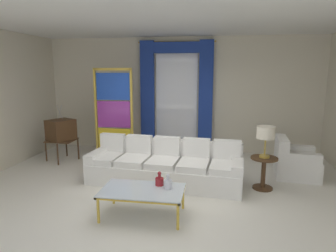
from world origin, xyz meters
TOP-DOWN VIEW (x-y plane):
  - ground_plane at (0.00, 0.00)m, footprint 16.00×16.00m
  - wall_rear at (0.00, 3.06)m, footprint 8.00×0.12m
  - ceiling_slab at (0.00, 0.80)m, footprint 8.00×7.60m
  - curtained_window at (-0.11, 2.89)m, footprint 2.00×0.17m
  - couch_white_long at (-0.01, 0.60)m, footprint 2.98×1.16m
  - coffee_table at (-0.11, -0.80)m, footprint 1.21×0.71m
  - bottle_blue_decanter at (0.10, -0.60)m, footprint 0.13×0.13m
  - bottle_crystal_tall at (0.25, -0.71)m, footprint 0.12×0.12m
  - vintage_tv at (-2.70, 1.58)m, footprint 0.72×0.75m
  - armchair_white at (2.53, 1.31)m, footprint 0.89×0.89m
  - stained_glass_divider at (-1.50, 1.94)m, footprint 0.95×0.05m
  - peacock_figurine at (-0.96, 1.45)m, footprint 0.44×0.60m
  - round_side_table at (1.81, 0.54)m, footprint 0.48×0.48m
  - table_lamp_brass at (1.81, 0.54)m, footprint 0.32×0.32m

SIDE VIEW (x-z plane):
  - ground_plane at x=0.00m, z-range 0.00..0.00m
  - peacock_figurine at x=-0.96m, z-range -0.03..0.47m
  - armchair_white at x=2.53m, z-range -0.11..0.69m
  - couch_white_long at x=-0.01m, z-range -0.12..0.74m
  - round_side_table at x=1.81m, z-range 0.06..0.65m
  - coffee_table at x=-0.11m, z-range 0.17..0.58m
  - bottle_blue_decanter at x=0.10m, z-range 0.37..0.59m
  - bottle_crystal_tall at x=0.25m, z-range 0.37..0.61m
  - vintage_tv at x=-2.70m, z-range 0.06..1.40m
  - table_lamp_brass at x=1.81m, z-range 0.74..1.31m
  - stained_glass_divider at x=-1.50m, z-range -0.04..2.16m
  - wall_rear at x=0.00m, z-range 0.00..3.00m
  - curtained_window at x=-0.11m, z-range 0.39..3.09m
  - ceiling_slab at x=0.00m, z-range 3.00..3.04m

